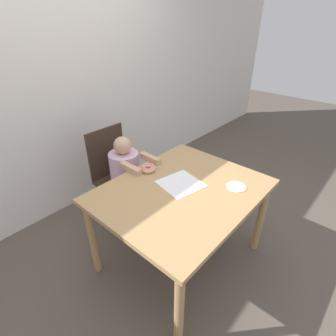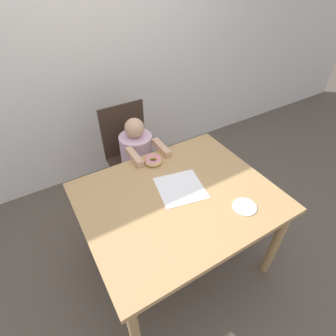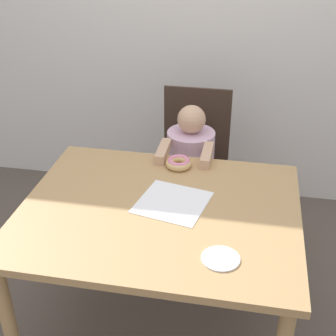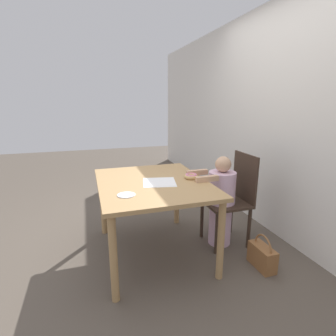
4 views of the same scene
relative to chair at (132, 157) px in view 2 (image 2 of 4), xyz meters
name	(u,v)px [view 2 (image 2 of 4)]	position (x,y,z in m)	size (l,w,h in m)	color
ground_plane	(176,258)	(-0.04, -0.84, -0.49)	(12.00, 12.00, 0.00)	brown
wall_back	(92,54)	(-0.04, 0.59, 0.76)	(8.00, 0.05, 2.50)	silver
dining_table	(178,205)	(-0.04, -0.84, 0.16)	(1.22, 0.99, 0.74)	tan
chair	(132,157)	(0.00, 0.00, 0.00)	(0.41, 0.43, 0.95)	#38281E
child_figure	(138,167)	(0.00, -0.13, -0.03)	(0.28, 0.48, 0.94)	silver
donut	(153,160)	(-0.01, -0.46, 0.28)	(0.13, 0.13, 0.05)	#DBB270
napkin	(180,188)	(0.01, -0.79, 0.26)	(0.35, 0.35, 0.00)	white
handbag	(175,168)	(0.50, 0.04, -0.37)	(0.28, 0.12, 0.32)	brown
plate	(244,207)	(0.26, -1.13, 0.26)	(0.15, 0.15, 0.01)	white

